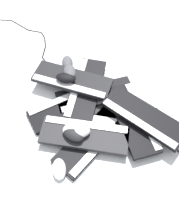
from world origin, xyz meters
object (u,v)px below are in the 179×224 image
object	(u,v)px
keyboard_0	(116,115)
keyboard_3	(92,139)
keyboard_8	(144,117)
mouse_1	(67,62)
mouse_0	(66,78)
keyboard_6	(132,118)
mouse_4	(70,72)
keyboard_4	(86,89)
mouse_6	(73,134)
keyboard_2	(68,107)
mouse_2	(59,169)
keyboard_1	(96,95)
keyboard_5	(84,135)
keyboard_7	(72,80)
mouse_3	(74,128)
mouse_5	(79,132)

from	to	relation	value
keyboard_0	keyboard_3	distance (m)	0.19
keyboard_8	mouse_1	distance (m)	0.60
mouse_0	mouse_1	bearing A→B (deg)	102.50
keyboard_6	keyboard_8	xyz separation A→B (m)	(0.05, -0.00, 0.03)
mouse_1	mouse_4	world-z (taller)	mouse_4
keyboard_4	mouse_6	world-z (taller)	mouse_6
keyboard_2	keyboard_3	size ratio (longest dim) A/B	0.95
mouse_0	mouse_6	distance (m)	0.34
keyboard_6	mouse_2	distance (m)	0.45
keyboard_1	keyboard_5	world-z (taller)	keyboard_5
mouse_2	mouse_4	size ratio (longest dim) A/B	1.00
keyboard_0	keyboard_8	distance (m)	0.16
keyboard_5	mouse_2	world-z (taller)	keyboard_5
keyboard_7	mouse_2	size ratio (longest dim) A/B	4.15
keyboard_5	keyboard_8	world-z (taller)	keyboard_8
keyboard_3	mouse_3	size ratio (longest dim) A/B	4.15
mouse_4	keyboard_7	bearing A→B (deg)	-166.63
keyboard_3	mouse_4	xyz separation A→B (m)	(-0.19, 0.34, 0.10)
mouse_0	mouse_3	bearing A→B (deg)	-69.72
mouse_3	mouse_4	xyz separation A→B (m)	(-0.10, 0.32, 0.03)
keyboard_6	mouse_5	bearing A→B (deg)	-148.38
keyboard_2	mouse_3	world-z (taller)	mouse_3
keyboard_5	mouse_5	xyz separation A→B (m)	(-0.02, -0.01, 0.04)
keyboard_0	mouse_4	bearing A→B (deg)	149.71
keyboard_7	mouse_3	distance (m)	0.31
keyboard_6	mouse_6	bearing A→B (deg)	-148.57
keyboard_7	mouse_5	distance (m)	0.34
keyboard_6	mouse_2	size ratio (longest dim) A/B	4.18
mouse_6	mouse_4	bearing A→B (deg)	127.64
keyboard_3	mouse_1	world-z (taller)	mouse_1
mouse_1	mouse_5	bearing A→B (deg)	2.13
keyboard_1	mouse_6	size ratio (longest dim) A/B	4.18
keyboard_5	keyboard_6	bearing A→B (deg)	32.50
mouse_1	keyboard_4	bearing A→B (deg)	19.95
mouse_0	keyboard_3	bearing A→B (deg)	-55.95
keyboard_0	keyboard_1	bearing A→B (deg)	140.16
keyboard_2	mouse_0	size ratio (longest dim) A/B	3.96
mouse_0	mouse_4	world-z (taller)	same
mouse_6	keyboard_4	bearing A→B (deg)	112.02
mouse_2	keyboard_7	bearing A→B (deg)	166.68
keyboard_6	mouse_0	xyz separation A→B (m)	(-0.39, 0.15, 0.07)
keyboard_1	keyboard_8	xyz separation A→B (m)	(0.27, -0.13, 0.06)
keyboard_4	keyboard_5	distance (m)	0.29
keyboard_0	mouse_2	bearing A→B (deg)	-121.90
mouse_2	mouse_3	distance (m)	0.21
keyboard_1	keyboard_8	distance (m)	0.31
keyboard_2	keyboard_8	bearing A→B (deg)	-3.74
keyboard_7	mouse_4	distance (m)	0.05
mouse_5	mouse_2	bearing A→B (deg)	45.01
keyboard_5	mouse_6	bearing A→B (deg)	-153.69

